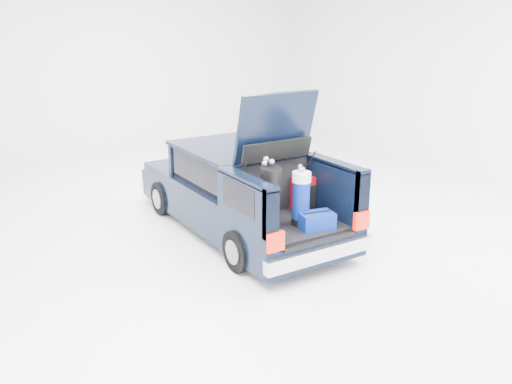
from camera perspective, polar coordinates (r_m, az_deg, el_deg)
ground at (r=9.31m, az=-1.63°, el=-4.01°), size 14.00×14.00×0.00m
car at (r=9.17m, az=-2.00°, el=0.11°), size 1.87×4.65×2.47m
red_suitcase at (r=8.43m, az=5.00°, el=-0.20°), size 0.36×0.25×0.56m
black_golf_bag at (r=7.52m, az=1.27°, el=-0.67°), size 0.33×0.44×1.06m
blue_golf_bag at (r=7.78m, az=4.77°, el=-0.64°), size 0.34×0.34×0.90m
blue_duffel at (r=7.76m, az=6.39°, el=-2.99°), size 0.54×0.41×0.26m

